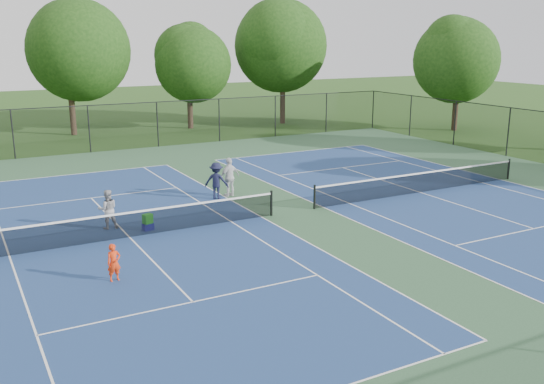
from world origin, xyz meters
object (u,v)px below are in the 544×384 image
tree_back_c (188,59)px  tree_side_e (459,55)px  bystander_b (216,181)px  child_player (114,263)px  instructor (108,209)px  ball_crate (148,227)px  ball_hopper (148,219)px  tree_back_b (67,45)px  bystander_a (230,177)px  tree_back_d (283,41)px

tree_back_c → tree_side_e: bearing=-31.4°
bystander_b → child_player: bearing=83.3°
instructor → child_player: bearing=86.3°
ball_crate → ball_hopper: (0.00, 0.00, 0.32)m
tree_side_e → ball_crate: 32.58m
instructor → ball_crate: bearing=152.3°
instructor → ball_hopper: bearing=152.3°
tree_back_c → child_player: 32.20m
bystander_b → ball_hopper: size_ratio=4.66×
ball_crate → tree_side_e: bearing=24.8°
tree_back_b → ball_hopper: 26.28m
bystander_a → ball_crate: (-4.90, -3.18, -0.77)m
tree_back_b → tree_back_c: tree_back_b is taller
instructor → ball_crate: (1.27, -0.92, -0.63)m
tree_side_e → ball_hopper: 32.53m
child_player → bystander_a: 10.49m
ball_crate → ball_hopper: size_ratio=1.10×
tree_back_d → tree_back_c: bearing=172.9°
tree_back_c → ball_hopper: tree_back_c is taller
tree_back_c → bystander_a: (-6.23, -21.28, -4.57)m
child_player → ball_hopper: size_ratio=3.22×
child_player → instructor: (1.11, 5.28, 0.19)m
tree_back_d → tree_side_e: size_ratio=1.17×
bystander_b → bystander_a: bearing=-132.5°
tree_back_d → tree_side_e: 14.18m
tree_side_e → ball_crate: tree_side_e is taller
tree_back_c → child_player: (-13.51, -28.82, -4.90)m
child_player → tree_back_c: bearing=58.4°
instructor → ball_crate: instructor is taller
tree_back_c → ball_crate: size_ratio=20.94×
tree_back_c → bystander_a: bearing=-106.3°
bystander_a → ball_crate: size_ratio=4.53×
tree_back_c → child_player: size_ratio=7.18×
tree_back_d → instructor: tree_back_d is taller
tree_back_d → bystander_b: bearing=-126.2°
tree_back_b → tree_side_e: (27.00, -12.00, -0.79)m
tree_back_b → tree_back_c: bearing=-6.3°
child_player → bystander_a: (7.28, 7.54, 0.32)m
ball_crate → ball_hopper: ball_hopper is taller
tree_back_b → child_player: size_ratio=8.58×
tree_back_d → ball_crate: bearing=-129.2°
bystander_b → ball_hopper: 5.16m
bystander_b → ball_crate: size_ratio=4.22×
child_player → ball_hopper: (2.38, 4.36, -0.13)m
child_player → bystander_a: size_ratio=0.64×
tree_back_d → bystander_b: tree_back_d is taller
child_player → ball_crate: 4.99m
child_player → instructor: instructor is taller
tree_back_d → bystander_b: size_ratio=6.13×
tree_back_b → tree_back_c: 9.12m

